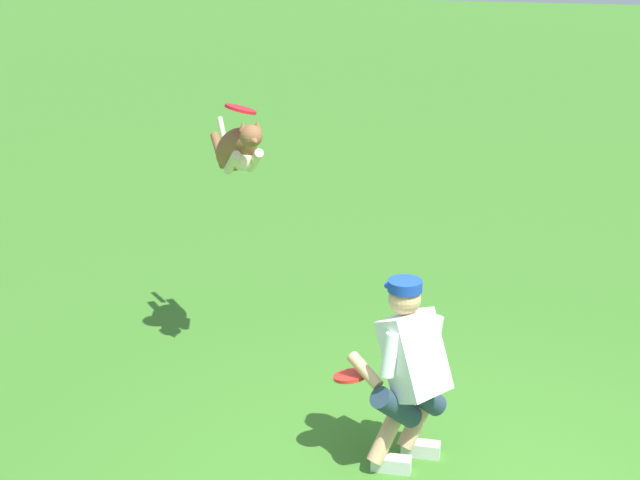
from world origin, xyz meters
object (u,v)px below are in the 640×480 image
(frisbee_flying, at_px, (241,109))
(frisbee_held, at_px, (350,376))
(person, at_px, (409,369))
(dog, at_px, (238,150))

(frisbee_flying, height_order, frisbee_held, frisbee_flying)
(person, bearing_deg, frisbee_held, 38.35)
(frisbee_held, bearing_deg, person, -178.69)
(dog, distance_m, frisbee_held, 2.14)
(person, xyz_separation_m, dog, (1.55, -1.41, 1.02))
(frisbee_held, bearing_deg, frisbee_flying, -48.76)
(person, height_order, frisbee_flying, frisbee_flying)
(person, distance_m, frisbee_held, 0.40)
(person, distance_m, frisbee_flying, 2.34)
(person, height_order, dog, dog)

